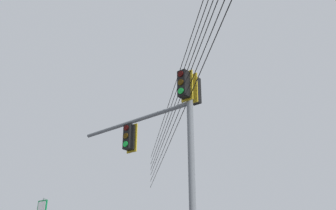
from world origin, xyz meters
TOP-DOWN VIEW (x-y plane):
  - signal_mast_assembly at (0.35, -1.27)m, footprint 3.08×4.65m
  - overhead_wire_span at (-0.25, -1.66)m, footprint 4.62×22.98m

SIDE VIEW (x-z plane):
  - signal_mast_assembly at x=0.35m, z-range 1.51..8.63m
  - overhead_wire_span at x=-0.25m, z-range 5.89..8.49m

